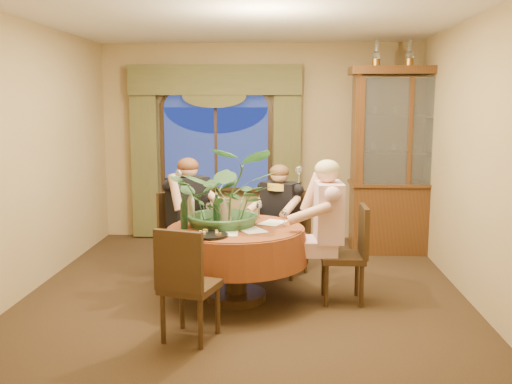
# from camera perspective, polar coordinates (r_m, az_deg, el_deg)

# --- Properties ---
(floor) EXTENTS (5.00, 5.00, 0.00)m
(floor) POSITION_cam_1_polar(r_m,az_deg,el_deg) (6.09, -1.01, -9.91)
(floor) COLOR black
(floor) RESTS_ON ground
(wall_back) EXTENTS (4.50, 0.00, 4.50)m
(wall_back) POSITION_cam_1_polar(r_m,az_deg,el_deg) (8.28, 0.18, 5.01)
(wall_back) COLOR #A18655
(wall_back) RESTS_ON ground
(wall_right) EXTENTS (0.00, 5.00, 5.00)m
(wall_right) POSITION_cam_1_polar(r_m,az_deg,el_deg) (6.06, 20.72, 3.00)
(wall_right) COLOR #A18655
(wall_right) RESTS_ON ground
(ceiling) EXTENTS (5.00, 5.00, 0.00)m
(ceiling) POSITION_cam_1_polar(r_m,az_deg,el_deg) (5.82, -1.09, 17.17)
(ceiling) COLOR white
(ceiling) RESTS_ON wall_back
(window) EXTENTS (1.62, 0.10, 1.32)m
(window) POSITION_cam_1_polar(r_m,az_deg,el_deg) (8.27, -4.02, 4.28)
(window) COLOR navy
(window) RESTS_ON wall_back
(arched_transom) EXTENTS (1.60, 0.06, 0.44)m
(arched_transom) POSITION_cam_1_polar(r_m,az_deg,el_deg) (8.24, -4.08, 9.70)
(arched_transom) COLOR navy
(arched_transom) RESTS_ON wall_back
(drapery_left) EXTENTS (0.38, 0.14, 2.32)m
(drapery_left) POSITION_cam_1_polar(r_m,az_deg,el_deg) (8.42, -11.04, 3.40)
(drapery_left) COLOR #484727
(drapery_left) RESTS_ON floor
(drapery_right) EXTENTS (0.38, 0.14, 2.32)m
(drapery_right) POSITION_cam_1_polar(r_m,az_deg,el_deg) (8.16, 3.15, 3.39)
(drapery_right) COLOR #484727
(drapery_right) RESTS_ON floor
(swag_valance) EXTENTS (2.45, 0.16, 0.42)m
(swag_valance) POSITION_cam_1_polar(r_m,az_deg,el_deg) (8.17, -4.16, 11.11)
(swag_valance) COLOR #484727
(swag_valance) RESTS_ON wall_back
(dining_table) EXTENTS (1.60, 1.60, 0.75)m
(dining_table) POSITION_cam_1_polar(r_m,az_deg,el_deg) (5.74, -2.01, -7.15)
(dining_table) COLOR maroon
(dining_table) RESTS_ON floor
(china_cabinet) EXTENTS (1.49, 0.59, 2.42)m
(china_cabinet) POSITION_cam_1_polar(r_m,az_deg,el_deg) (7.69, 14.70, 2.99)
(china_cabinet) COLOR #3C1F0D
(china_cabinet) RESTS_ON floor
(oil_lamp_left) EXTENTS (0.11, 0.11, 0.34)m
(oil_lamp_left) POSITION_cam_1_polar(r_m,az_deg,el_deg) (7.61, 11.93, 13.43)
(oil_lamp_left) COLOR #A5722D
(oil_lamp_left) RESTS_ON china_cabinet
(oil_lamp_center) EXTENTS (0.11, 0.11, 0.34)m
(oil_lamp_center) POSITION_cam_1_polar(r_m,az_deg,el_deg) (7.68, 15.12, 13.27)
(oil_lamp_center) COLOR #A5722D
(oil_lamp_center) RESTS_ON china_cabinet
(oil_lamp_right) EXTENTS (0.11, 0.11, 0.34)m
(oil_lamp_right) POSITION_cam_1_polar(r_m,az_deg,el_deg) (7.78, 18.24, 13.08)
(oil_lamp_right) COLOR #A5722D
(oil_lamp_right) RESTS_ON china_cabinet
(chair_right) EXTENTS (0.42, 0.42, 0.96)m
(chair_right) POSITION_cam_1_polar(r_m,az_deg,el_deg) (5.73, 8.65, -6.19)
(chair_right) COLOR black
(chair_right) RESTS_ON floor
(chair_back_right) EXTENTS (0.57, 0.57, 0.96)m
(chair_back_right) POSITION_cam_1_polar(r_m,az_deg,el_deg) (6.55, 2.99, -4.20)
(chair_back_right) COLOR black
(chair_back_right) RESTS_ON floor
(chair_back) EXTENTS (0.59, 0.59, 0.96)m
(chair_back) POSITION_cam_1_polar(r_m,az_deg,el_deg) (6.45, -7.22, -4.46)
(chair_back) COLOR black
(chair_back) RESTS_ON floor
(chair_front_left) EXTENTS (0.52, 0.52, 0.96)m
(chair_front_left) POSITION_cam_1_polar(r_m,az_deg,el_deg) (4.82, -6.59, -9.06)
(chair_front_left) COLOR black
(chair_front_left) RESTS_ON floor
(person_pink) EXTENTS (0.50, 0.54, 1.42)m
(person_pink) POSITION_cam_1_polar(r_m,az_deg,el_deg) (5.71, 7.23, -3.84)
(person_pink) COLOR #D1A7AB
(person_pink) RESTS_ON floor
(person_back) EXTENTS (0.67, 0.66, 1.37)m
(person_back) POSITION_cam_1_polar(r_m,az_deg,el_deg) (6.40, -6.82, -2.67)
(person_back) COLOR black
(person_back) RESTS_ON floor
(person_scarf) EXTENTS (0.60, 0.58, 1.28)m
(person_scarf) POSITION_cam_1_polar(r_m,az_deg,el_deg) (6.51, 2.40, -2.81)
(person_scarf) COLOR black
(person_scarf) RESTS_ON floor
(stoneware_vase) EXTENTS (0.14, 0.14, 0.25)m
(stoneware_vase) POSITION_cam_1_polar(r_m,az_deg,el_deg) (5.78, -3.05, -1.93)
(stoneware_vase) COLOR gray
(stoneware_vase) RESTS_ON dining_table
(centerpiece_plant) EXTENTS (1.08, 1.20, 0.93)m
(centerpiece_plant) POSITION_cam_1_polar(r_m,az_deg,el_deg) (5.65, -2.88, 3.34)
(centerpiece_plant) COLOR #345F34
(centerpiece_plant) RESTS_ON dining_table
(olive_bowl) EXTENTS (0.15, 0.15, 0.05)m
(olive_bowl) POSITION_cam_1_polar(r_m,az_deg,el_deg) (5.58, -1.38, -3.40)
(olive_bowl) COLOR #485A2B
(olive_bowl) RESTS_ON dining_table
(cheese_platter) EXTENTS (0.34, 0.34, 0.02)m
(cheese_platter) POSITION_cam_1_polar(r_m,az_deg,el_deg) (5.25, -4.64, -4.34)
(cheese_platter) COLOR black
(cheese_platter) RESTS_ON dining_table
(wine_bottle_0) EXTENTS (0.07, 0.07, 0.33)m
(wine_bottle_0) POSITION_cam_1_polar(r_m,az_deg,el_deg) (5.57, -7.21, -2.00)
(wine_bottle_0) COLOR black
(wine_bottle_0) RESTS_ON dining_table
(wine_bottle_1) EXTENTS (0.07, 0.07, 0.33)m
(wine_bottle_1) POSITION_cam_1_polar(r_m,az_deg,el_deg) (5.69, -3.98, -1.72)
(wine_bottle_1) COLOR tan
(wine_bottle_1) RESTS_ON dining_table
(wine_bottle_2) EXTENTS (0.07, 0.07, 0.33)m
(wine_bottle_2) POSITION_cam_1_polar(r_m,az_deg,el_deg) (5.57, -3.95, -1.95)
(wine_bottle_2) COLOR black
(wine_bottle_2) RESTS_ON dining_table
(wine_bottle_3) EXTENTS (0.07, 0.07, 0.33)m
(wine_bottle_3) POSITION_cam_1_polar(r_m,az_deg,el_deg) (5.79, -6.50, -1.58)
(wine_bottle_3) COLOR tan
(wine_bottle_3) RESTS_ON dining_table
(tasting_paper_0) EXTENTS (0.33, 0.36, 0.00)m
(tasting_paper_0) POSITION_cam_1_polar(r_m,az_deg,el_deg) (5.48, -0.39, -3.84)
(tasting_paper_0) COLOR white
(tasting_paper_0) RESTS_ON dining_table
(tasting_paper_1) EXTENTS (0.32, 0.36, 0.00)m
(tasting_paper_1) POSITION_cam_1_polar(r_m,az_deg,el_deg) (5.82, 1.68, -3.08)
(tasting_paper_1) COLOR white
(tasting_paper_1) RESTS_ON dining_table
(tasting_paper_2) EXTENTS (0.22, 0.31, 0.00)m
(tasting_paper_2) POSITION_cam_1_polar(r_m,az_deg,el_deg) (5.38, -2.95, -4.08)
(tasting_paper_2) COLOR white
(tasting_paper_2) RESTS_ON dining_table
(wine_glass_person_pink) EXTENTS (0.07, 0.07, 0.18)m
(wine_glass_person_pink) POSITION_cam_1_polar(r_m,az_deg,el_deg) (5.64, 2.85, -2.59)
(wine_glass_person_pink) COLOR silver
(wine_glass_person_pink) RESTS_ON dining_table
(wine_glass_person_back) EXTENTS (0.07, 0.07, 0.18)m
(wine_glass_person_back) POSITION_cam_1_polar(r_m,az_deg,el_deg) (6.02, -4.75, -1.88)
(wine_glass_person_back) COLOR silver
(wine_glass_person_back) RESTS_ON dining_table
(wine_glass_person_scarf) EXTENTS (0.07, 0.07, 0.18)m
(wine_glass_person_scarf) POSITION_cam_1_polar(r_m,az_deg,el_deg) (6.04, 0.31, -1.80)
(wine_glass_person_scarf) COLOR silver
(wine_glass_person_scarf) RESTS_ON dining_table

